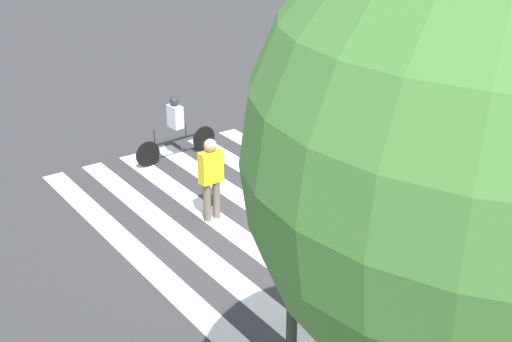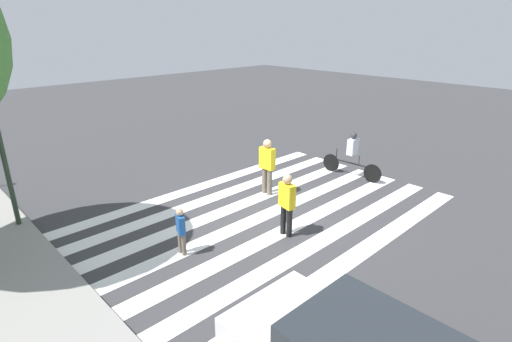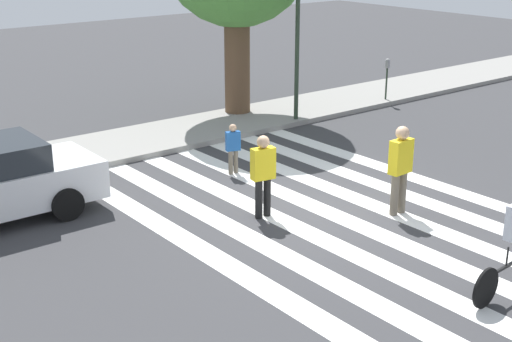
{
  "view_description": "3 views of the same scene",
  "coord_description": "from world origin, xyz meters",
  "views": [
    {
      "loc": [
        7.76,
        10.07,
        6.98
      ],
      "look_at": [
        0.76,
        0.2,
        1.46
      ],
      "focal_mm": 50.0,
      "sensor_mm": 36.0,
      "label": 1
    },
    {
      "loc": [
        -7.04,
        7.21,
        5.04
      ],
      "look_at": [
        1.01,
        -0.53,
        0.88
      ],
      "focal_mm": 28.0,
      "sensor_mm": 36.0,
      "label": 2
    },
    {
      "loc": [
        -9.13,
        -9.4,
        5.31
      ],
      "look_at": [
        -1.07,
        0.8,
        0.84
      ],
      "focal_mm": 50.0,
      "sensor_mm": 36.0,
      "label": 3
    }
  ],
  "objects": [
    {
      "name": "ground_plane",
      "position": [
        0.0,
        0.0,
        0.0
      ],
      "size": [
        60.0,
        60.0,
        0.0
      ],
      "primitive_type": "plane",
      "color": "#38383A"
    },
    {
      "name": "crosswalk_stripes",
      "position": [
        0.0,
        0.0,
        0.0
      ],
      "size": [
        6.32,
        10.0,
        0.01
      ],
      "color": "white",
      "rests_on": "ground_plane"
    },
    {
      "name": "traffic_light",
      "position": [
        3.89,
        5.13,
        3.45
      ],
      "size": [
        0.6,
        0.5,
        4.93
      ],
      "color": "#283828",
      "rests_on": "ground_plane"
    },
    {
      "name": "street_tree",
      "position": [
        3.11,
        6.96,
        4.67
      ],
      "size": [
        4.29,
        4.29,
        6.89
      ],
      "color": "brown",
      "rests_on": "ground_plane"
    },
    {
      "name": "pedestrian_adult_yellow_jacket",
      "position": [
        -1.14,
        0.49,
        0.92
      ],
      "size": [
        0.48,
        0.28,
        1.63
      ],
      "rotation": [
        0.0,
        0.0,
        -0.18
      ],
      "color": "black",
      "rests_on": "ground_plane"
    },
    {
      "name": "pedestrian_adult_tall_backpack",
      "position": [
        -0.08,
        2.89,
        0.65
      ],
      "size": [
        0.35,
        0.24,
        1.16
      ],
      "rotation": [
        0.0,
        0.0,
        2.81
      ],
      "color": "#6B6051",
      "rests_on": "ground_plane"
    },
    {
      "name": "pedestrian_child_with_backpack",
      "position": [
        1.02,
        -1.01,
        1.0
      ],
      "size": [
        0.5,
        0.26,
        1.76
      ],
      "rotation": [
        0.0,
        0.0,
        0.06
      ],
      "color": "#6B6051",
      "rests_on": "ground_plane"
    },
    {
      "name": "cyclist_near_curb",
      "position": [
        0.05,
        -4.17,
        0.86
      ],
      "size": [
        2.25,
        0.41,
        1.59
      ],
      "rotation": [
        0.0,
        0.0,
        0.06
      ],
      "color": "black",
      "rests_on": "ground_plane"
    }
  ]
}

